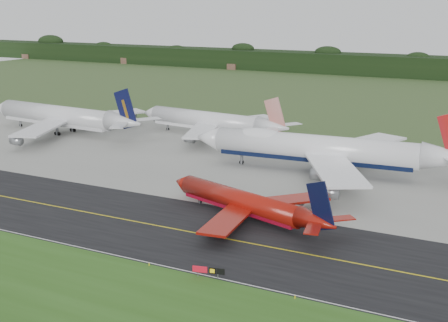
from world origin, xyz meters
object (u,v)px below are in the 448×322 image
jet_ba_747 (324,149)px  taxiway_sign (208,270)px  jet_red_737 (248,204)px  jet_navy_gold (64,117)px  jet_star_tail (212,122)px

jet_ba_747 → taxiway_sign: jet_ba_747 is taller
taxiway_sign → jet_red_737: bearing=102.7°
jet_ba_747 → jet_navy_gold: bearing=174.9°
jet_ba_747 → jet_navy_gold: (-91.69, 8.23, -0.65)m
jet_navy_gold → taxiway_sign: jet_navy_gold is taller
jet_ba_747 → jet_star_tail: 53.00m
taxiway_sign → jet_navy_gold: bearing=141.6°
jet_navy_gold → jet_star_tail: bearing=21.4°
jet_star_tail → jet_red_737: bearing=-56.4°
jet_star_tail → taxiway_sign: jet_star_tail is taller
jet_red_737 → jet_star_tail: 79.38m
jet_red_737 → jet_star_tail: jet_star_tail is taller
jet_red_737 → jet_star_tail: size_ratio=0.75×
jet_star_tail → jet_ba_747: bearing=-29.5°
jet_star_tail → taxiway_sign: bearing=-61.9°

